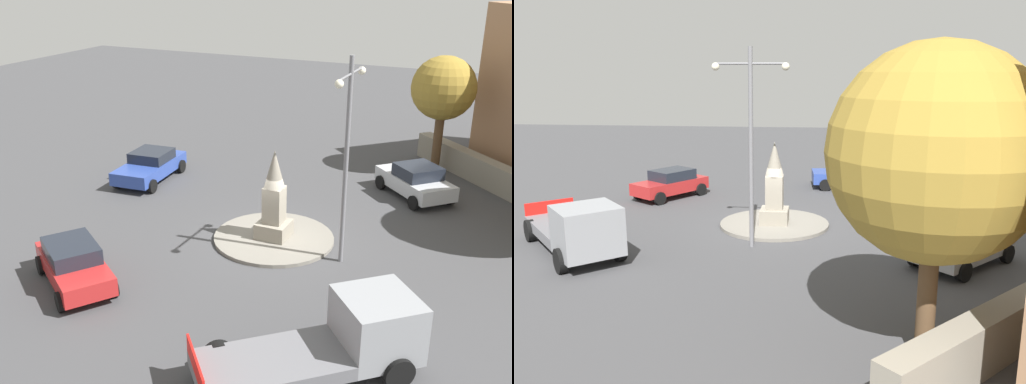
% 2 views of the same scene
% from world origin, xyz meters
% --- Properties ---
extents(ground_plane, '(80.00, 80.00, 0.00)m').
position_xyz_m(ground_plane, '(0.00, 0.00, 0.00)').
color(ground_plane, '#424244').
extents(traffic_island, '(4.60, 4.60, 0.14)m').
position_xyz_m(traffic_island, '(0.00, 0.00, 0.07)').
color(traffic_island, gray).
rests_on(traffic_island, ground).
extents(monument, '(1.17, 1.17, 3.45)m').
position_xyz_m(monument, '(0.00, 0.00, 1.62)').
color(monument, gray).
rests_on(monument, traffic_island).
extents(streetlamp, '(2.75, 0.28, 7.26)m').
position_xyz_m(streetlamp, '(0.58, 2.84, 4.35)').
color(streetlamp, slate).
rests_on(streetlamp, ground).
extents(car_blue_parked_left, '(4.37, 2.38, 1.40)m').
position_xyz_m(car_blue_parked_left, '(-3.55, -8.05, 0.72)').
color(car_blue_parked_left, '#2D479E').
rests_on(car_blue_parked_left, ground).
extents(car_silver_far_side, '(3.99, 4.00, 1.51)m').
position_xyz_m(car_silver_far_side, '(-6.74, 4.00, 0.76)').
color(car_silver_far_side, '#B7BABF').
rests_on(car_silver_far_side, ground).
extents(car_red_near_island, '(3.54, 4.13, 1.45)m').
position_xyz_m(car_red_near_island, '(5.82, -4.63, 0.76)').
color(car_red_near_island, '#B22323').
rests_on(car_red_near_island, ground).
extents(truck_grey_passing, '(5.33, 5.61, 2.05)m').
position_xyz_m(truck_grey_passing, '(6.45, 4.63, 0.99)').
color(truck_grey_passing, gray).
rests_on(truck_grey_passing, ground).
extents(tree_near_wall, '(3.09, 3.09, 5.77)m').
position_xyz_m(tree_near_wall, '(-10.65, 4.23, 4.17)').
color(tree_near_wall, brown).
rests_on(tree_near_wall, ground).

